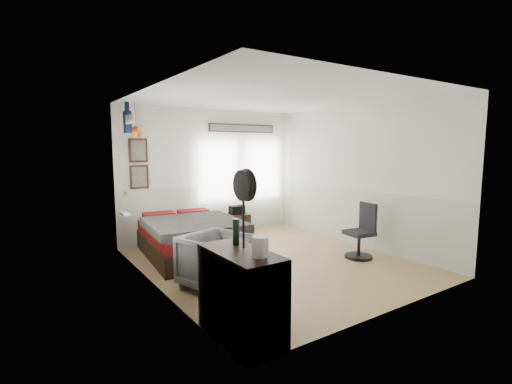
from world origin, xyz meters
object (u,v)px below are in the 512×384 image
Objects in this scene: bed at (191,237)px; dresser at (241,295)px; nightstand at (237,225)px; task_chair at (361,236)px; armchair at (216,261)px.

dresser is at bearing -98.79° from bed.
task_chair reaches higher than nightstand.
armchair is at bearing -119.33° from nightstand.
armchair is 1.69× the size of nightstand.
dresser is 1.21× the size of armchair.
bed is 4.51× the size of nightstand.
bed is at bearing 59.73° from armchair.
task_chair is (1.01, -2.52, 0.14)m from nightstand.
dresser reaches higher than nightstand.
armchair is at bearing -175.41° from task_chair.
nightstand is 2.72m from task_chair.
armchair is at bearing -96.10° from bed.
armchair is (0.41, 1.32, -0.07)m from dresser.
dresser is 1.05× the size of task_chair.
nightstand is at bearing 35.02° from armchair.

